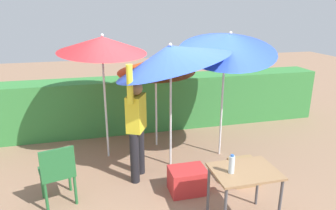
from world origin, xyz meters
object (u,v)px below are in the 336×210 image
Objects in this scene: umbrella_yellow at (228,43)px; bottle_water at (232,164)px; crate_cardboard at (244,171)px; umbrella_rainbow at (102,45)px; cooler_box at (187,180)px; umbrella_orange at (156,65)px; person_vendor at (136,123)px; umbrella_navy at (171,56)px; folding_table at (244,176)px; chair_plastic at (57,171)px.

umbrella_yellow is 2.31m from bottle_water.
umbrella_yellow is 2.12m from crate_cardboard.
umbrella_rainbow is 4.23× the size of cooler_box.
umbrella_rainbow reaches higher than crate_cardboard.
bottle_water reaches higher than cooler_box.
person_vendor reaches higher than umbrella_orange.
umbrella_navy reaches higher than person_vendor.
umbrella_navy is 2.11m from folding_table.
chair_plastic is 2.15× the size of crate_cardboard.
umbrella_navy reaches higher than bottle_water.
person_vendor reaches higher than crate_cardboard.
umbrella_yellow is 4.67× the size of cooler_box.
umbrella_yellow is 2.35m from cooler_box.
umbrella_orange reaches higher than cooler_box.
umbrella_rainbow is at bearing -165.23° from umbrella_orange.
umbrella_yellow is at bearing -11.88° from umbrella_rainbow.
umbrella_rainbow reaches higher than chair_plastic.
umbrella_rainbow is 1.25× the size of umbrella_orange.
bottle_water is (0.38, -2.51, -0.77)m from umbrella_orange.
umbrella_yellow reaches higher than bottle_water.
person_vendor is (-0.60, -0.23, -0.97)m from umbrella_navy.
umbrella_rainbow is 2.81× the size of folding_table.
umbrella_navy is 1.90m from cooler_box.
umbrella_yellow reaches higher than crate_cardboard.
person_vendor is 1.84m from crate_cardboard.
folding_table is (0.53, -1.60, -1.27)m from umbrella_navy.
umbrella_navy is at bearing 20.54° from chair_plastic.
umbrella_navy reaches higher than crate_cardboard.
cooler_box is 1.29× the size of crate_cardboard.
person_vendor reaches higher than cooler_box.
folding_table reaches higher than cooler_box.
bottle_water is (1.34, -2.26, -1.20)m from umbrella_rainbow.
umbrella_orange is 0.72× the size of umbrella_yellow.
umbrella_orange is 2.22m from cooler_box.
umbrella_navy is at bearing 93.62° from cooler_box.
person_vendor is at bearing 138.13° from cooler_box.
umbrella_orange is 2.25× the size of folding_table.
chair_plastic is at bearing 175.18° from cooler_box.
chair_plastic is at bearing 177.91° from crate_cardboard.
person_vendor is 1.15m from cooler_box.
umbrella_rainbow is 1.46m from person_vendor.
umbrella_yellow reaches higher than person_vendor.
person_vendor is 2.35× the size of folding_table.
crate_cardboard is 0.52× the size of folding_table.
chair_plastic is (-1.72, -1.55, -1.10)m from umbrella_orange.
crate_cardboard is at bearing -57.98° from umbrella_orange.
bottle_water is at bearing -175.70° from folding_table.
chair_plastic is at bearing -120.17° from umbrella_rainbow.
chair_plastic reaches higher than cooler_box.
bottle_water reaches higher than folding_table.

